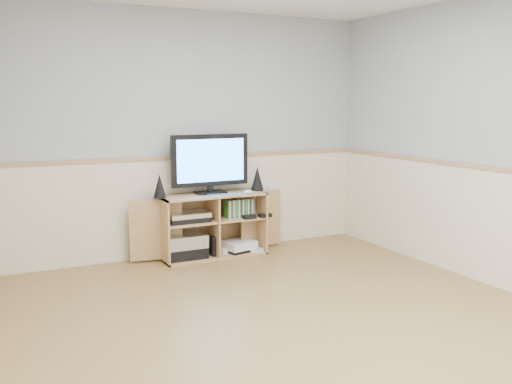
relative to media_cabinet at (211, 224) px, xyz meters
The scene contains 11 objects.
room 2.15m from the media_cabinet, 96.96° to the right, with size 4.04×4.54×2.54m.
media_cabinet is the anchor object (origin of this frame).
monitor 0.65m from the media_cabinet, 90.00° to the right, with size 0.82×0.18×0.61m.
speaker_left 0.70m from the media_cabinet, behind, with size 0.13×0.13×0.23m, color black.
speaker_right 0.69m from the media_cabinet, ahead, with size 0.14×0.14×0.25m, color black.
keyboard 0.38m from the media_cabinet, 70.60° to the right, with size 0.31×0.12×0.01m, color silver.
mouse 0.52m from the media_cabinet, 29.16° to the right, with size 0.10×0.06×0.04m, color white.
av_components 0.32m from the media_cabinet, 169.99° to the right, with size 0.51×0.31×0.47m.
game_consoles 0.39m from the media_cabinet, 12.73° to the right, with size 0.46×0.32×0.11m.
game_cases 0.34m from the media_cabinet, 13.61° to the right, with size 0.30×0.14×0.19m, color #3F8C3F.
wall_outlet 0.88m from the media_cabinet, 11.21° to the left, with size 0.12×0.03×0.12m, color white.
Camera 1 is at (-1.98, -3.33, 1.58)m, focal length 40.00 mm.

